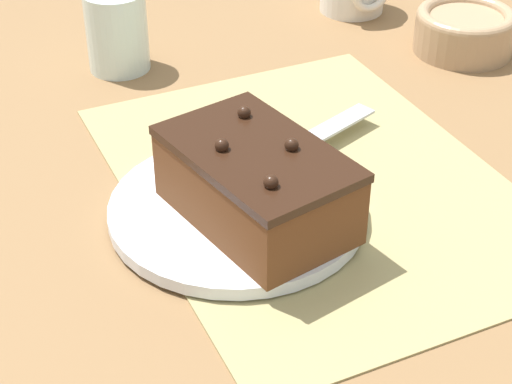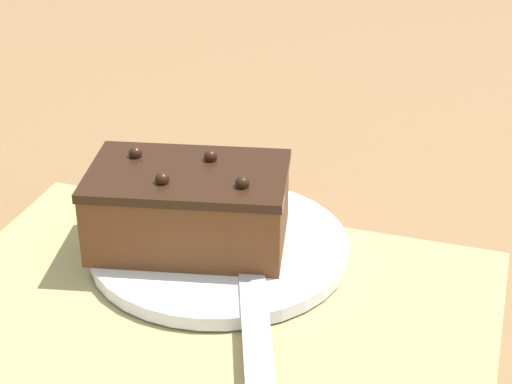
% 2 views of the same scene
% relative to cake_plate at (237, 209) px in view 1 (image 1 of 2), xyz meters
% --- Properties ---
extents(ground_plane, '(3.00, 3.00, 0.00)m').
position_rel_cake_plate_xyz_m(ground_plane, '(-0.02, 0.09, -0.01)').
color(ground_plane, olive).
extents(placemat_woven, '(0.46, 0.34, 0.00)m').
position_rel_cake_plate_xyz_m(placemat_woven, '(-0.02, 0.09, -0.01)').
color(placemat_woven, tan).
rests_on(placemat_woven, ground_plane).
extents(cake_plate, '(0.23, 0.23, 0.01)m').
position_rel_cake_plate_xyz_m(cake_plate, '(0.00, 0.00, 0.00)').
color(cake_plate, white).
rests_on(cake_plate, placemat_woven).
extents(chocolate_cake, '(0.19, 0.14, 0.08)m').
position_rel_cake_plate_xyz_m(chocolate_cake, '(0.03, 0.01, 0.04)').
color(chocolate_cake, brown).
rests_on(chocolate_cake, cake_plate).
extents(serving_knife, '(0.10, 0.23, 0.01)m').
position_rel_cake_plate_xyz_m(serving_knife, '(-0.05, 0.05, 0.01)').
color(serving_knife, '#472D19').
rests_on(serving_knife, cake_plate).
extents(drinking_glass, '(0.07, 0.07, 0.09)m').
position_rel_cake_plate_xyz_m(drinking_glass, '(-0.33, -0.01, 0.04)').
color(drinking_glass, silver).
rests_on(drinking_glass, ground_plane).
extents(small_bowl, '(0.12, 0.12, 0.05)m').
position_rel_cake_plate_xyz_m(small_bowl, '(-0.20, 0.39, 0.02)').
color(small_bowl, tan).
rests_on(small_bowl, ground_plane).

